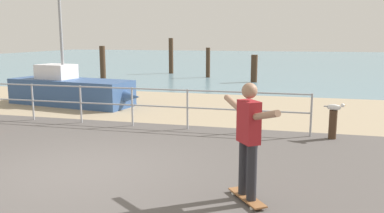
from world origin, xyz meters
TOP-DOWN VIEW (x-y plane):
  - ground_plane at (0.00, -1.00)m, footprint 24.00×10.00m
  - beach_strip at (0.00, 7.00)m, footprint 24.00×6.00m
  - sea_surface at (0.00, 35.00)m, footprint 72.00×50.00m
  - railing_fence at (-2.07, 3.60)m, footprint 12.14×0.05m
  - sailboat at (-3.78, 6.17)m, footprint 5.06×2.06m
  - skateboard at (2.98, -0.58)m, footprint 0.63×0.77m
  - skateboarder at (2.98, -0.58)m, footprint 0.92×1.22m
  - bollard_short at (4.46, 3.50)m, footprint 0.18×0.18m
  - seagull at (4.48, 3.49)m, footprint 0.48×0.22m
  - groyne_post_0 at (-7.04, 14.65)m, footprint 0.32×0.32m
  - groyne_post_1 at (-4.20, 18.51)m, footprint 0.29×0.29m
  - groyne_post_2 at (-1.36, 16.60)m, footprint 0.24×0.24m
  - groyne_post_3 at (1.48, 14.81)m, footprint 0.34×0.34m

SIDE VIEW (x-z plane):
  - ground_plane at x=0.00m, z-range -0.02..0.02m
  - beach_strip at x=0.00m, z-range -0.02..0.02m
  - sea_surface at x=0.00m, z-range -0.02..0.02m
  - skateboard at x=2.98m, z-range 0.03..0.11m
  - bollard_short at x=4.46m, z-range 0.00..0.69m
  - sailboat at x=-3.78m, z-range -1.84..2.87m
  - railing_fence at x=-2.07m, z-range 0.17..1.22m
  - groyne_post_3 at x=1.48m, z-range 0.00..1.43m
  - seagull at x=4.48m, z-range 0.68..0.85m
  - groyne_post_2 at x=-1.36m, z-range 0.00..1.73m
  - groyne_post_0 at x=-7.04m, z-range 0.00..1.84m
  - skateboarder at x=2.98m, z-range 0.19..1.84m
  - groyne_post_1 at x=-4.20m, z-range 0.00..2.26m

